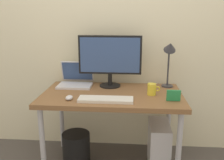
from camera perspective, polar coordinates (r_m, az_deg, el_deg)
back_wall at (r=2.49m, az=0.76°, el=13.02°), size 4.40×0.04×2.60m
desk at (r=2.21m, az=0.00°, el=-4.69°), size 1.22×0.69×0.71m
monitor at (r=2.33m, az=-0.48°, el=5.13°), size 0.59×0.20×0.49m
laptop at (r=2.45m, az=-8.28°, el=0.15°), size 0.32×0.28×0.22m
desk_lamp at (r=2.34m, az=13.09°, el=5.87°), size 0.11×0.16×0.45m
keyboard at (r=1.99m, az=-1.45°, el=-4.51°), size 0.44×0.14×0.02m
mouse at (r=2.05m, az=-9.83°, el=-4.02°), size 0.06×0.09×0.03m
coffee_mug at (r=2.16m, az=9.16°, el=-2.10°), size 0.11×0.07×0.10m
photo_frame at (r=2.03m, az=13.96°, el=-3.47°), size 0.11×0.02×0.09m
computer_tower at (r=2.41m, az=10.68°, el=-14.45°), size 0.18×0.36×0.42m
wastebasket at (r=2.47m, az=-8.20°, el=-15.22°), size 0.26×0.26×0.30m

